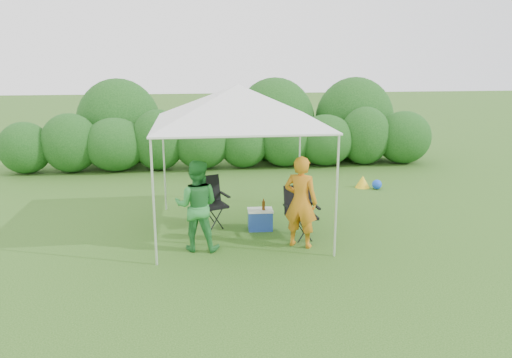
{
  "coord_description": "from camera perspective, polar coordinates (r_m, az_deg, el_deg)",
  "views": [
    {
      "loc": [
        -0.81,
        -8.75,
        3.38
      ],
      "look_at": [
        0.32,
        0.4,
        1.05
      ],
      "focal_mm": 35.0,
      "sensor_mm": 36.0,
      "label": 1
    }
  ],
  "objects": [
    {
      "name": "cooler",
      "position": [
        9.84,
        0.48,
        -4.63
      ],
      "size": [
        0.5,
        0.37,
        0.41
      ],
      "rotation": [
        0.0,
        0.0,
        -0.04
      ],
      "color": "#22419C",
      "rests_on": "ground"
    },
    {
      "name": "bottle",
      "position": [
        9.72,
        0.87,
        -2.92
      ],
      "size": [
        0.06,
        0.06,
        0.23
      ],
      "primitive_type": "cylinder",
      "color": "#592D0C",
      "rests_on": "cooler"
    },
    {
      "name": "man",
      "position": [
        8.86,
        5.13,
        -2.62
      ],
      "size": [
        0.72,
        0.64,
        1.66
      ],
      "primitive_type": "imported",
      "rotation": [
        0.0,
        0.0,
        2.62
      ],
      "color": "orange",
      "rests_on": "ground"
    },
    {
      "name": "lawn_toy",
      "position": [
        13.17,
        12.5,
        -0.38
      ],
      "size": [
        0.62,
        0.51,
        0.31
      ],
      "color": "yellow",
      "rests_on": "ground"
    },
    {
      "name": "canopy",
      "position": [
        9.34,
        -2.04,
        8.53
      ],
      "size": [
        3.1,
        3.1,
        2.83
      ],
      "color": "silver",
      "rests_on": "ground"
    },
    {
      "name": "ground",
      "position": [
        9.42,
        -1.64,
        -6.86
      ],
      "size": [
        70.0,
        70.0,
        0.0
      ],
      "primitive_type": "plane",
      "color": "#396620"
    },
    {
      "name": "hedge",
      "position": [
        15.01,
        -3.23,
        4.36
      ],
      "size": [
        12.95,
        1.53,
        1.8
      ],
      "color": "#1F541A",
      "rests_on": "ground"
    },
    {
      "name": "chair_right",
      "position": [
        9.43,
        5.06,
        -3.39
      ],
      "size": [
        0.65,
        0.6,
        0.96
      ],
      "rotation": [
        0.0,
        0.0,
        0.12
      ],
      "color": "black",
      "rests_on": "ground"
    },
    {
      "name": "chair_left",
      "position": [
        10.01,
        -5.31,
        -2.22
      ],
      "size": [
        0.74,
        0.72,
        1.0
      ],
      "rotation": [
        0.0,
        0.0,
        0.36
      ],
      "color": "black",
      "rests_on": "ground"
    },
    {
      "name": "woman",
      "position": [
        8.75,
        -6.79,
        -3.04
      ],
      "size": [
        0.88,
        0.75,
        1.61
      ],
      "primitive_type": "imported",
      "rotation": [
        0.0,
        0.0,
        2.95
      ],
      "color": "#2C8839",
      "rests_on": "ground"
    }
  ]
}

